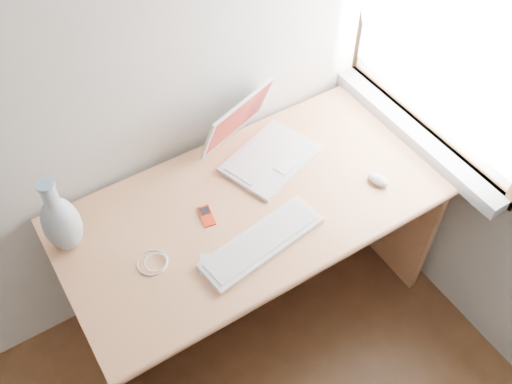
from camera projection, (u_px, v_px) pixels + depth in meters
window at (448, 29)px, 1.98m from camera, size 0.11×0.99×1.10m
desk at (240, 223)px, 2.36m from camera, size 1.45×0.73×0.77m
laptop at (265, 143)px, 2.26m from camera, size 0.43×0.41×0.25m
external_keyboard at (262, 242)px, 2.01m from camera, size 0.49×0.21×0.02m
mouse at (378, 180)px, 2.19m from camera, size 0.08×0.10×0.03m
ipod at (207, 216)px, 2.10m from camera, size 0.06×0.10×0.01m
cable_coil at (152, 262)px, 1.97m from camera, size 0.13×0.13×0.01m
remote at (204, 264)px, 1.96m from camera, size 0.07×0.09×0.01m
vase at (61, 222)px, 1.91m from camera, size 0.13×0.13×0.33m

